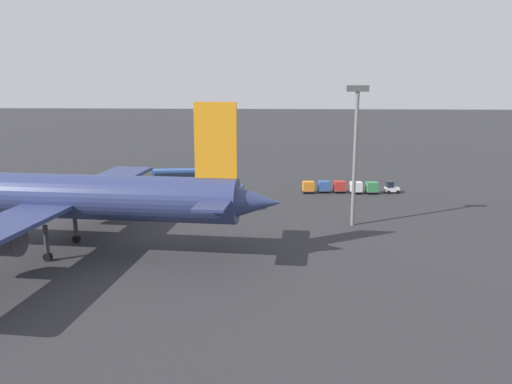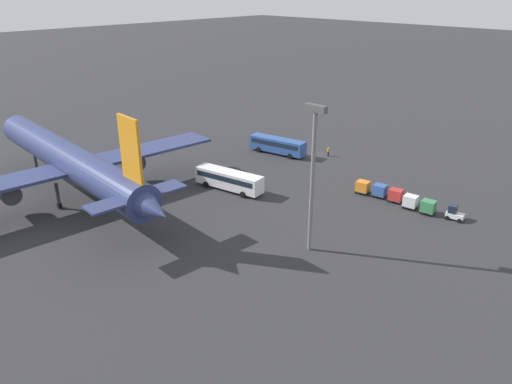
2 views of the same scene
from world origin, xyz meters
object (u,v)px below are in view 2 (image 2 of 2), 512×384
(cargo_cart_red, at_px, (396,195))
(cargo_cart_orange, at_px, (363,187))
(airplane, at_px, (70,161))
(shuttle_bus_near, at_px, (278,145))
(cargo_cart_white, at_px, (411,201))
(baggage_tug, at_px, (454,213))
(worker_person, at_px, (328,152))
(shuttle_bus_far, at_px, (229,179))
(cargo_cart_green, at_px, (428,206))
(cargo_cart_blue, at_px, (380,190))

(cargo_cart_red, height_order, cargo_cart_orange, same)
(airplane, bearing_deg, shuttle_bus_near, -97.49)
(airplane, distance_m, cargo_cart_red, 49.16)
(cargo_cart_orange, bearing_deg, cargo_cart_white, -179.59)
(cargo_cart_orange, bearing_deg, airplane, 47.06)
(baggage_tug, height_order, worker_person, baggage_tug)
(shuttle_bus_far, height_order, cargo_cart_white, shuttle_bus_far)
(cargo_cart_white, height_order, cargo_cart_red, same)
(shuttle_bus_near, xyz_separation_m, cargo_cart_green, (-33.69, 5.17, -0.66))
(airplane, bearing_deg, baggage_tug, -139.19)
(cargo_cart_green, distance_m, cargo_cart_red, 5.47)
(shuttle_bus_far, bearing_deg, cargo_cart_green, -163.21)
(cargo_cart_blue, distance_m, cargo_cart_orange, 2.78)
(shuttle_bus_near, xyz_separation_m, cargo_cart_white, (-30.97, 5.26, -0.66))
(cargo_cart_white, height_order, cargo_cart_blue, same)
(shuttle_bus_near, height_order, cargo_cart_blue, shuttle_bus_near)
(cargo_cart_green, height_order, cargo_cart_red, same)
(shuttle_bus_near, bearing_deg, worker_person, -154.32)
(cargo_cart_white, bearing_deg, cargo_cart_orange, 0.41)
(cargo_cart_white, relative_size, cargo_cart_orange, 1.00)
(shuttle_bus_far, height_order, cargo_cart_blue, shuttle_bus_far)
(cargo_cart_white, bearing_deg, airplane, 40.31)
(worker_person, xyz_separation_m, cargo_cart_red, (-20.31, 10.35, 0.32))
(cargo_cart_green, relative_size, cargo_cart_blue, 1.00)
(cargo_cart_blue, height_order, cargo_cart_orange, same)
(airplane, bearing_deg, cargo_cart_red, -133.31)
(cargo_cart_green, bearing_deg, worker_person, -22.85)
(baggage_tug, xyz_separation_m, cargo_cart_blue, (11.63, 0.51, 0.25))
(baggage_tug, distance_m, cargo_cart_green, 3.59)
(shuttle_bus_far, relative_size, worker_person, 6.96)
(cargo_cart_green, bearing_deg, baggage_tug, -164.79)
(cargo_cart_green, xyz_separation_m, cargo_cart_orange, (10.89, 0.14, 0.00))
(baggage_tug, bearing_deg, shuttle_bus_near, -14.77)
(airplane, distance_m, baggage_tug, 56.27)
(cargo_cart_red, bearing_deg, airplane, 42.90)
(shuttle_bus_near, relative_size, cargo_cart_white, 5.34)
(shuttle_bus_far, xyz_separation_m, cargo_cart_green, (-27.13, -13.76, -0.68))
(cargo_cart_white, xyz_separation_m, cargo_cart_blue, (5.45, -0.51, 0.00))
(airplane, xyz_separation_m, shuttle_bus_far, (-14.14, -19.02, -4.39))
(cargo_cart_blue, relative_size, cargo_cart_orange, 1.00)
(shuttle_bus_near, distance_m, cargo_cart_red, 28.64)
(shuttle_bus_far, distance_m, cargo_cart_blue, 23.69)
(worker_person, relative_size, cargo_cart_green, 0.79)
(cargo_cart_green, bearing_deg, cargo_cart_red, -5.30)
(baggage_tug, bearing_deg, airplane, 28.74)
(cargo_cart_orange, bearing_deg, cargo_cart_green, -179.26)
(airplane, distance_m, worker_person, 46.62)
(shuttle_bus_near, bearing_deg, cargo_cart_green, 161.35)
(cargo_cart_green, xyz_separation_m, cargo_cart_red, (5.45, -0.51, 0.00))
(airplane, xyz_separation_m, worker_person, (-15.51, -43.63, -5.40))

